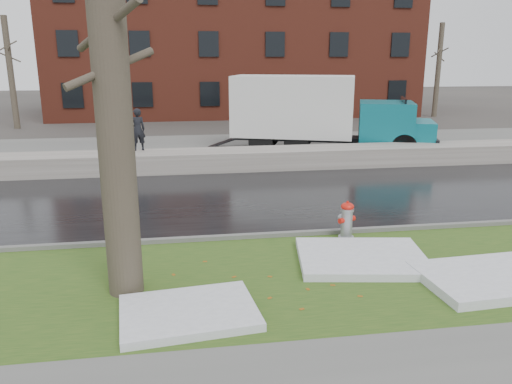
{
  "coord_description": "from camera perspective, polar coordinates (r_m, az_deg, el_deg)",
  "views": [
    {
      "loc": [
        -2.27,
        -9.97,
        4.16
      ],
      "look_at": [
        -0.5,
        1.58,
        1.0
      ],
      "focal_mm": 35.0,
      "sensor_mm": 36.0,
      "label": 1
    }
  ],
  "objects": [
    {
      "name": "box_truck",
      "position": [
        22.61,
        7.0,
        9.02
      ],
      "size": [
        10.13,
        5.07,
        3.39
      ],
      "rotation": [
        0.0,
        0.0,
        -0.34
      ],
      "color": "black",
      "rests_on": "ground"
    },
    {
      "name": "bg_tree_left",
      "position": [
        33.43,
        -26.25,
        12.21
      ],
      "size": [
        1.4,
        1.62,
        6.5
      ],
      "color": "brown",
      "rests_on": "ground"
    },
    {
      "name": "bg_tree_right",
      "position": [
        38.58,
        20.11,
        13.02
      ],
      "size": [
        1.4,
        1.62,
        6.5
      ],
      "color": "brown",
      "rests_on": "ground"
    },
    {
      "name": "ground",
      "position": [
        11.04,
        3.84,
        -7.04
      ],
      "size": [
        120.0,
        120.0,
        0.0
      ],
      "primitive_type": "plane",
      "color": "#47423D",
      "rests_on": "ground"
    },
    {
      "name": "parking_lot",
      "position": [
        23.45,
        -3.02,
        4.93
      ],
      "size": [
        60.0,
        9.0,
        0.03
      ],
      "primitive_type": "cube",
      "color": "slate",
      "rests_on": "ground"
    },
    {
      "name": "road",
      "position": [
        15.22,
        0.2,
        -0.67
      ],
      "size": [
        60.0,
        7.0,
        0.03
      ],
      "primitive_type": "cube",
      "color": "black",
      "rests_on": "ground"
    },
    {
      "name": "snow_patch_far",
      "position": [
        8.5,
        -7.69,
        -13.47
      ],
      "size": [
        2.36,
        1.83,
        0.14
      ],
      "primitive_type": "cube",
      "rotation": [
        0.0,
        0.0,
        0.11
      ],
      "color": "white",
      "rests_on": "verge"
    },
    {
      "name": "worker",
      "position": [
        19.35,
        -13.38,
        6.95
      ],
      "size": [
        0.67,
        0.54,
        1.59
      ],
      "primitive_type": "imported",
      "rotation": [
        0.0,
        0.0,
        3.46
      ],
      "color": "black",
      "rests_on": "snowbank"
    },
    {
      "name": "snow_patch_side",
      "position": [
        10.59,
        25.76,
        -8.82
      ],
      "size": [
        2.9,
        1.96,
        0.18
      ],
      "primitive_type": "cube",
      "rotation": [
        0.0,
        0.0,
        0.06
      ],
      "color": "white",
      "rests_on": "verge"
    },
    {
      "name": "tree",
      "position": [
        8.66,
        -16.26,
        12.87
      ],
      "size": [
        1.41,
        1.58,
        7.68
      ],
      "rotation": [
        0.0,
        0.0,
        0.22
      ],
      "color": "brown",
      "rests_on": "verge"
    },
    {
      "name": "verge",
      "position": [
        9.92,
        5.42,
        -9.61
      ],
      "size": [
        60.0,
        4.5,
        0.04
      ],
      "primitive_type": "cube",
      "color": "#284A18",
      "rests_on": "ground"
    },
    {
      "name": "curb",
      "position": [
        11.93,
        2.81,
        -4.94
      ],
      "size": [
        60.0,
        0.15,
        0.14
      ],
      "primitive_type": "cube",
      "color": "slate",
      "rests_on": "ground"
    },
    {
      "name": "snow_patch_near",
      "position": [
        10.71,
        11.99,
        -7.37
      ],
      "size": [
        2.88,
        2.38,
        0.16
      ],
      "primitive_type": "cube",
      "rotation": [
        0.0,
        0.0,
        -0.15
      ],
      "color": "white",
      "rests_on": "verge"
    },
    {
      "name": "fire_hydrant",
      "position": [
        11.8,
        10.32,
        -3.03
      ],
      "size": [
        0.46,
        0.44,
        0.92
      ],
      "rotation": [
        0.0,
        0.0,
        0.41
      ],
      "color": "#96989D",
      "rests_on": "verge"
    },
    {
      "name": "snowbank",
      "position": [
        19.19,
        -1.74,
        3.75
      ],
      "size": [
        60.0,
        1.6,
        0.75
      ],
      "primitive_type": "cube",
      "color": "#A39D95",
      "rests_on": "ground"
    },
    {
      "name": "bg_tree_center",
      "position": [
        36.17,
        -15.03,
        13.32
      ],
      "size": [
        1.4,
        1.62,
        6.5
      ],
      "color": "brown",
      "rests_on": "ground"
    },
    {
      "name": "brick_building",
      "position": [
        40.21,
        -2.71,
        16.32
      ],
      "size": [
        26.0,
        12.0,
        10.0
      ],
      "primitive_type": "cube",
      "color": "maroon",
      "rests_on": "ground"
    }
  ]
}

